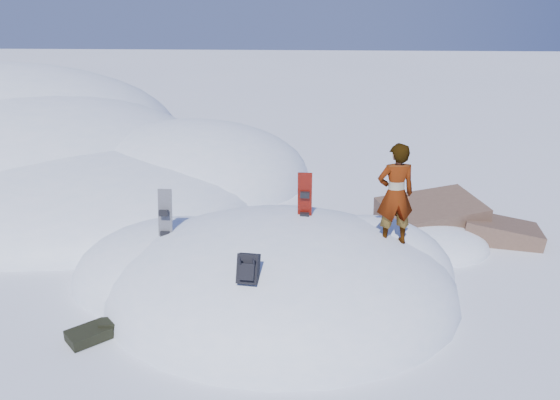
# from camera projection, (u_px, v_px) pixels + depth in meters

# --- Properties ---
(ground) EXTENTS (120.00, 120.00, 0.00)m
(ground) POSITION_uv_depth(u_px,v_px,m) (280.00, 292.00, 10.91)
(ground) COLOR white
(ground) RESTS_ON ground
(snow_mound) EXTENTS (8.00, 6.00, 3.00)m
(snow_mound) POSITION_uv_depth(u_px,v_px,m) (273.00, 286.00, 11.14)
(snow_mound) COLOR white
(snow_mound) RESTS_ON ground
(snow_ridge) EXTENTS (21.50, 18.50, 6.40)m
(snow_ridge) POSITION_uv_depth(u_px,v_px,m) (23.00, 155.00, 20.75)
(snow_ridge) COLOR white
(snow_ridge) RESTS_ON ground
(rock_outcrop) EXTENTS (4.68, 4.41, 1.68)m
(rock_outcrop) POSITION_uv_depth(u_px,v_px,m) (437.00, 236.00, 13.52)
(rock_outcrop) COLOR brown
(rock_outcrop) RESTS_ON ground
(snowboard_red) EXTENTS (0.29, 0.21, 1.50)m
(snowboard_red) POSITION_uv_depth(u_px,v_px,m) (305.00, 207.00, 10.80)
(snowboard_red) COLOR #AA1509
(snowboard_red) RESTS_ON snow_mound
(snowboard_dark) EXTENTS (0.28, 0.31, 1.47)m
(snowboard_dark) POSITION_uv_depth(u_px,v_px,m) (165.00, 225.00, 10.83)
(snowboard_dark) COLOR black
(snowboard_dark) RESTS_ON snow_mound
(backpack) EXTENTS (0.38, 0.47, 0.57)m
(backpack) POSITION_uv_depth(u_px,v_px,m) (248.00, 269.00, 8.79)
(backpack) COLOR black
(backpack) RESTS_ON snow_mound
(gear_pile) EXTENTS (0.94, 0.82, 0.24)m
(gear_pile) POSITION_uv_depth(u_px,v_px,m) (93.00, 333.00, 9.35)
(gear_pile) COLOR black
(gear_pile) RESTS_ON ground
(person) EXTENTS (0.79, 0.59, 1.96)m
(person) POSITION_uv_depth(u_px,v_px,m) (395.00, 194.00, 10.17)
(person) COLOR slate
(person) RESTS_ON snow_mound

